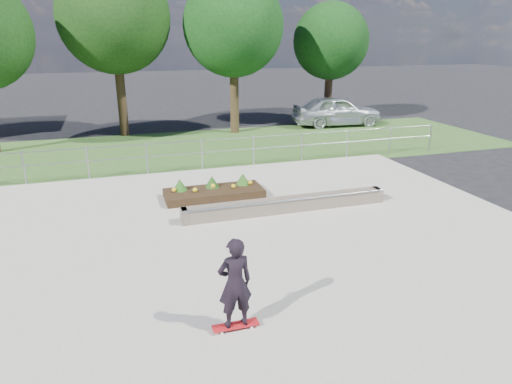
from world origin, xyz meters
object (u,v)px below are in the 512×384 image
Objects in this scene: grind_ledge at (287,205)px; planter_bed at (214,191)px; skateboarder at (235,284)px; parked_car at (337,111)px.

grind_ledge is 2.00× the size of planter_bed.
skateboarder reaches higher than parked_car.
parked_car reaches higher than planter_bed.
skateboarder is 19.48m from parked_car.
grind_ledge is 3.56× the size of skateboarder.
planter_bed is (-1.71, 1.84, -0.02)m from grind_ledge.
planter_bed is 0.62× the size of parked_car.
skateboarder is (-1.11, -6.71, 0.69)m from planter_bed.
parked_car is (9.21, 9.81, 0.59)m from planter_bed.
planter_bed is 13.47m from parked_car.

